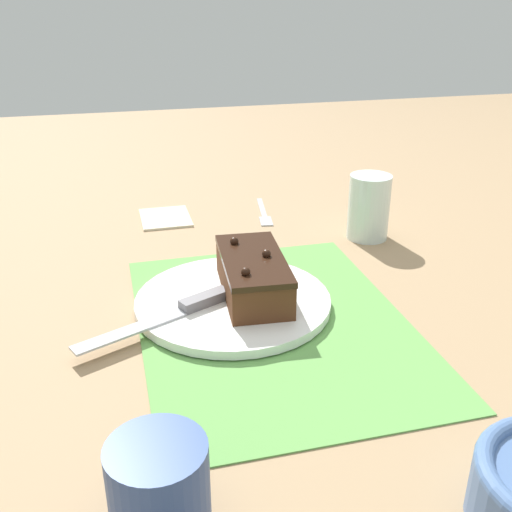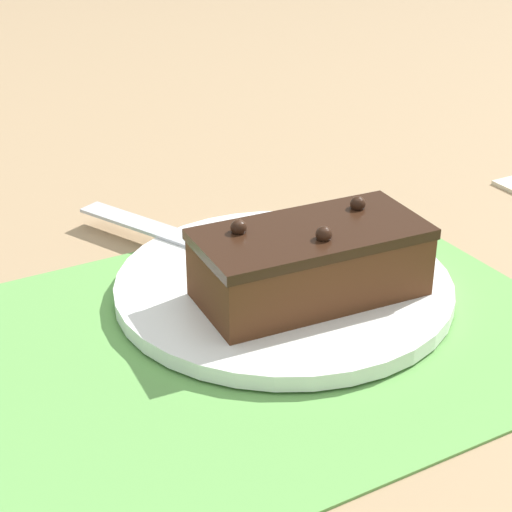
% 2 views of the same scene
% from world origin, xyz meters
% --- Properties ---
extents(ground_plane, '(3.00, 3.00, 0.00)m').
position_xyz_m(ground_plane, '(0.00, 0.00, 0.00)').
color(ground_plane, '#9E7F5B').
extents(placemat_woven, '(0.46, 0.34, 0.00)m').
position_xyz_m(placemat_woven, '(0.00, 0.00, 0.00)').
color(placemat_woven, '#609E4C').
rests_on(placemat_woven, ground_plane).
extents(cake_plate, '(0.26, 0.26, 0.01)m').
position_xyz_m(cake_plate, '(0.05, 0.04, 0.01)').
color(cake_plate, white).
rests_on(cake_plate, placemat_woven).
extents(chocolate_cake, '(0.18, 0.09, 0.06)m').
position_xyz_m(chocolate_cake, '(0.06, 0.01, 0.04)').
color(chocolate_cake, '#512D19').
rests_on(chocolate_cake, cake_plate).
extents(serving_knife, '(0.11, 0.21, 0.01)m').
position_xyz_m(serving_knife, '(0.03, 0.12, 0.02)').
color(serving_knife, slate).
rests_on(serving_knife, cake_plate).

